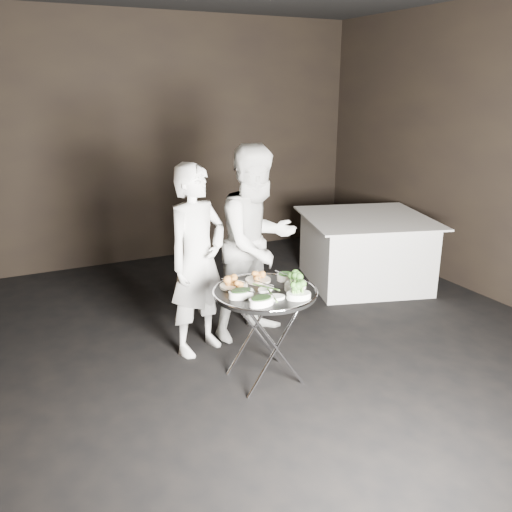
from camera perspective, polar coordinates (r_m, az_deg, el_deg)
name	(u,v)px	position (r m, az deg, el deg)	size (l,w,h in m)	color
floor	(260,393)	(4.16, 0.44, -14.18)	(6.00, 7.00, 0.05)	black
wall_back	(131,142)	(6.90, -13.06, 11.66)	(6.00, 0.05, 3.00)	black
tray_stand	(265,332)	(4.09, 0.94, -7.98)	(0.48, 0.41, 0.71)	silver
serving_tray	(265,292)	(3.97, 0.96, -3.82)	(0.77, 0.77, 0.04)	black
potato_plate_a	(234,283)	(4.02, -2.37, -2.86)	(0.21, 0.21, 0.08)	beige
potato_plate_b	(258,277)	(4.14, 0.21, -2.26)	(0.19, 0.19, 0.07)	beige
greens_bowl	(285,276)	(4.17, 3.09, -2.10)	(0.13, 0.13, 0.07)	white
asparagus_plate_a	(266,288)	(3.97, 1.06, -3.40)	(0.19, 0.16, 0.03)	white
asparagus_plate_b	(272,297)	(3.81, 1.72, -4.29)	(0.20, 0.14, 0.04)	white
spinach_bowl_a	(241,293)	(3.83, -1.59, -3.87)	(0.19, 0.12, 0.08)	white
spinach_bowl_b	(261,300)	(3.70, 0.56, -4.66)	(0.20, 0.15, 0.08)	white
broccoli_bowl_a	(295,284)	(4.00, 4.16, -2.98)	(0.21, 0.18, 0.08)	white
broccoli_bowl_b	(299,294)	(3.82, 4.51, -4.03)	(0.20, 0.17, 0.07)	white
serving_utensils	(263,281)	(4.01, 0.73, -2.62)	(0.59, 0.44, 0.01)	silver
waiter_left	(197,261)	(4.43, -6.19, -0.48)	(0.58, 0.38, 1.59)	silver
waiter_right	(257,243)	(4.69, 0.15, 1.38)	(0.83, 0.65, 1.70)	silver
dining_table	(365,250)	(6.21, 11.37, 0.63)	(1.35, 1.35, 0.77)	silver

